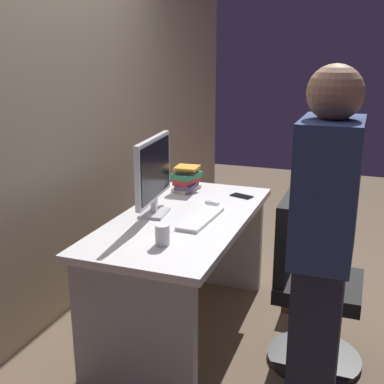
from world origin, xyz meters
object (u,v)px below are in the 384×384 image
(office_chair, at_px, (308,290))
(monitor, at_px, (154,172))
(person_at_desk, at_px, (322,259))
(keyboard, at_px, (201,218))
(mouse, at_px, (212,203))
(cell_phone, at_px, (242,196))
(handbag, at_px, (296,284))
(cup_near_keyboard, at_px, (162,235))
(book_stack, at_px, (187,179))
(desk, at_px, (184,253))

(office_chair, distance_m, monitor, 1.08)
(person_at_desk, height_order, keyboard, person_at_desk)
(office_chair, relative_size, mouse, 9.40)
(cell_phone, relative_size, handbag, 0.38)
(cup_near_keyboard, distance_m, book_stack, 0.98)
(monitor, relative_size, cup_near_keyboard, 5.19)
(desk, height_order, mouse, mouse)
(cup_near_keyboard, relative_size, cell_phone, 0.72)
(book_stack, bearing_deg, office_chair, -120.55)
(person_at_desk, bearing_deg, handbag, 11.79)
(office_chair, bearing_deg, monitor, 89.96)
(mouse, distance_m, handbag, 0.88)
(desk, distance_m, person_at_desk, 1.05)
(desk, distance_m, office_chair, 0.75)
(handbag, bearing_deg, cup_near_keyboard, 152.54)
(monitor, relative_size, handbag, 1.43)
(mouse, relative_size, book_stack, 0.42)
(office_chair, height_order, mouse, office_chair)
(book_stack, bearing_deg, person_at_desk, -136.25)
(person_at_desk, distance_m, handbag, 1.36)
(handbag, bearing_deg, book_stack, 96.45)
(desk, bearing_deg, monitor, 101.52)
(office_chair, height_order, book_stack, office_chair)
(office_chair, relative_size, handbag, 2.49)
(person_at_desk, height_order, handbag, person_at_desk)
(monitor, height_order, mouse, monitor)
(office_chair, bearing_deg, handbag, 12.80)
(monitor, bearing_deg, person_at_desk, -117.13)
(mouse, xyz_separation_m, handbag, (0.35, -0.50, -0.64))
(desk, relative_size, office_chair, 1.59)
(office_chair, xyz_separation_m, cup_near_keyboard, (-0.41, 0.68, 0.38))
(handbag, bearing_deg, desk, 134.68)
(mouse, bearing_deg, desk, 158.91)
(desk, bearing_deg, keyboard, -106.33)
(desk, bearing_deg, person_at_desk, -123.39)
(cup_near_keyboard, height_order, cell_phone, cup_near_keyboard)
(keyboard, distance_m, book_stack, 0.62)
(desk, relative_size, book_stack, 6.30)
(mouse, bearing_deg, handbag, -55.44)
(person_at_desk, relative_size, keyboard, 3.81)
(cup_near_keyboard, bearing_deg, office_chair, -58.89)
(monitor, distance_m, keyboard, 0.38)
(monitor, bearing_deg, handbag, -50.86)
(desk, height_order, book_stack, book_stack)
(office_chair, xyz_separation_m, handbag, (0.63, 0.14, -0.29))
(office_chair, height_order, cup_near_keyboard, office_chair)
(keyboard, xyz_separation_m, book_stack, (0.54, 0.29, 0.08))
(desk, relative_size, cup_near_keyboard, 14.35)
(office_chair, relative_size, monitor, 1.74)
(desk, distance_m, cell_phone, 0.59)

